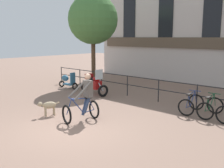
# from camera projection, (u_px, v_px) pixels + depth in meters

# --- Properties ---
(ground_plane) EXTENTS (60.00, 60.00, 0.00)m
(ground_plane) POSITION_uv_depth(u_px,v_px,m) (69.00, 130.00, 8.47)
(ground_plane) COLOR #846656
(canal_railing) EXTENTS (15.05, 0.05, 1.05)m
(canal_railing) POSITION_uv_depth(u_px,v_px,m) (159.00, 87.00, 12.08)
(canal_railing) COLOR #232326
(canal_railing) RESTS_ON ground_plane
(building_facade) EXTENTS (18.00, 0.72, 8.40)m
(building_facade) POSITION_uv_depth(u_px,v_px,m) (214.00, 16.00, 15.63)
(building_facade) COLOR beige
(building_facade) RESTS_ON ground_plane
(cyclist_with_bike) EXTENTS (0.90, 1.28, 1.70)m
(cyclist_with_bike) POSITION_uv_depth(u_px,v_px,m) (84.00, 100.00, 9.32)
(cyclist_with_bike) COLOR black
(cyclist_with_bike) RESTS_ON ground_plane
(dog) EXTENTS (0.42, 0.84, 0.57)m
(dog) POSITION_uv_depth(u_px,v_px,m) (48.00, 106.00, 9.96)
(dog) COLOR tan
(dog) RESTS_ON ground_plane
(parked_motorcycle) EXTENTS (1.84, 0.91, 1.35)m
(parked_motorcycle) POSITION_uv_depth(u_px,v_px,m) (94.00, 84.00, 13.74)
(parked_motorcycle) COLOR black
(parked_motorcycle) RESTS_ON ground_plane
(parked_bicycle_near_lamp) EXTENTS (0.76, 1.16, 0.86)m
(parked_bicycle_near_lamp) POSITION_uv_depth(u_px,v_px,m) (191.00, 104.00, 10.35)
(parked_bicycle_near_lamp) COLOR black
(parked_bicycle_near_lamp) RESTS_ON ground_plane
(parked_bicycle_mid_left) EXTENTS (0.71, 1.14, 0.86)m
(parked_bicycle_mid_left) POSITION_uv_depth(u_px,v_px,m) (210.00, 108.00, 9.83)
(parked_bicycle_mid_left) COLOR black
(parked_bicycle_mid_left) RESTS_ON ground_plane
(parked_scooter) EXTENTS (1.29, 0.44, 0.96)m
(parked_scooter) POSITION_uv_depth(u_px,v_px,m) (68.00, 80.00, 15.35)
(parked_scooter) COLOR black
(parked_scooter) RESTS_ON ground_plane
(tree_canalside_left) EXTENTS (3.05, 3.05, 5.57)m
(tree_canalside_left) POSITION_uv_depth(u_px,v_px,m) (93.00, 19.00, 15.96)
(tree_canalside_left) COLOR brown
(tree_canalside_left) RESTS_ON ground_plane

